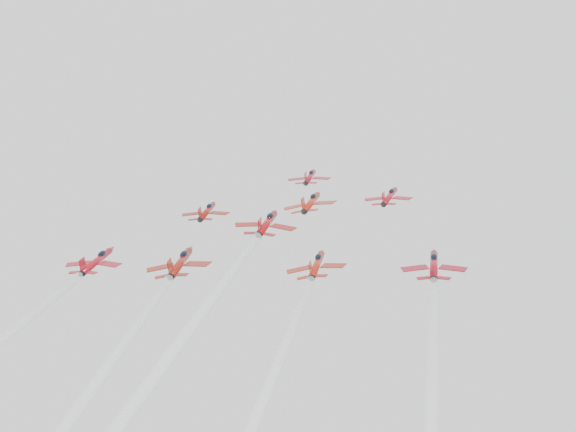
# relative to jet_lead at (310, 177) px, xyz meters

# --- Properties ---
(jet_lead) EXTENTS (9.03, 11.80, 6.71)m
(jet_lead) POSITION_rel_jet_lead_xyz_m (0.00, 0.00, 0.00)
(jet_lead) COLOR maroon
(jet_row2_left) EXTENTS (8.93, 11.66, 6.63)m
(jet_row2_left) POSITION_rel_jet_lead_xyz_m (-15.03, -19.22, -9.81)
(jet_row2_left) COLOR maroon
(jet_row2_center) EXTENTS (9.91, 12.94, 7.36)m
(jet_row2_center) POSITION_rel_jet_lead_xyz_m (3.75, -16.73, -8.53)
(jet_row2_center) COLOR #B32011
(jet_row2_right) EXTENTS (8.68, 11.33, 6.44)m
(jet_row2_right) POSITION_rel_jet_lead_xyz_m (17.57, -15.37, -7.85)
(jet_row2_right) COLOR #A8101E
(jet_center) EXTENTS (10.52, 102.20, 53.07)m
(jet_center) POSITION_rel_jet_lead_xyz_m (-1.63, -72.05, -36.84)
(jet_center) COLOR #A30F11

